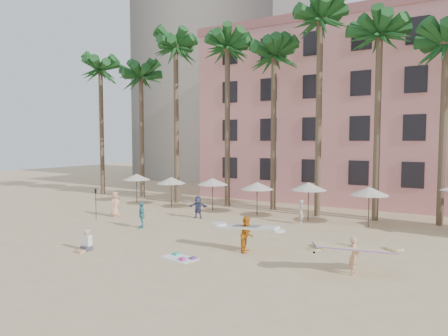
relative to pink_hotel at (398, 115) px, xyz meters
name	(u,v)px	position (x,y,z in m)	size (l,w,h in m)	color
ground	(161,261)	(-7.00, -26.00, -8.00)	(120.00, 120.00, 0.00)	#D1B789
pink_hotel	(398,115)	(0.00, 0.00, 0.00)	(35.00, 14.00, 16.00)	pink
grey_tower	(228,9)	(-25.00, 12.00, 17.00)	(22.00, 18.00, 50.00)	#A89E8E
palm_row	(290,44)	(-6.49, -11.00, 4.97)	(44.40, 5.40, 16.30)	brown
umbrella_row	(234,183)	(-10.00, -13.50, -5.67)	(22.50, 2.70, 2.73)	#332B23
beach_towel	(181,258)	(-6.43, -25.23, -7.97)	(1.96, 1.33, 0.14)	white
carrier_yellow	(354,252)	(1.25, -23.45, -7.05)	(3.29, 2.33, 1.63)	tan
carrier_white	(247,233)	(-4.20, -22.64, -7.03)	(3.26, 1.00, 1.81)	orange
beachgoers	(172,208)	(-12.41, -18.20, -7.15)	(13.40, 7.23, 1.85)	#E39F80
paddle	(96,200)	(-17.14, -20.79, -6.59)	(0.18, 0.04, 2.23)	black
seated_man	(86,244)	(-11.40, -26.62, -7.64)	(0.46, 0.81, 1.05)	#3F3F4C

